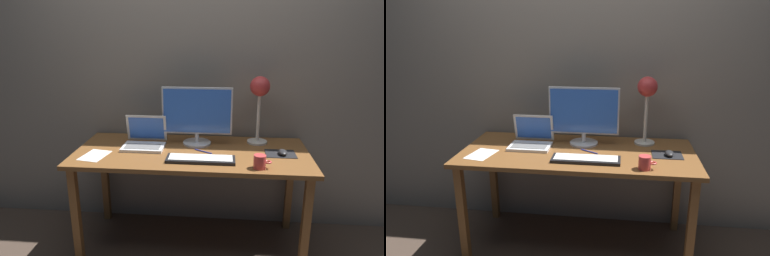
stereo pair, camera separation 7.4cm
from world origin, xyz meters
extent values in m
plane|color=#47382D|center=(0.00, 0.00, 0.00)|extent=(4.80, 4.80, 0.00)
cube|color=gray|center=(0.00, 0.40, 1.30)|extent=(4.80, 0.06, 2.60)
cube|color=brown|center=(0.00, 0.00, 0.72)|extent=(1.60, 0.70, 0.03)
cube|color=brown|center=(-0.74, -0.29, 0.35)|extent=(0.05, 0.05, 0.71)
cube|color=brown|center=(0.74, -0.29, 0.35)|extent=(0.05, 0.05, 0.71)
cube|color=brown|center=(-0.74, 0.29, 0.35)|extent=(0.05, 0.05, 0.71)
cube|color=brown|center=(0.74, 0.29, 0.35)|extent=(0.05, 0.05, 0.71)
cylinder|color=silver|center=(0.02, 0.15, 0.75)|extent=(0.20, 0.20, 0.01)
cylinder|color=silver|center=(0.02, 0.15, 0.79)|extent=(0.03, 0.03, 0.07)
cube|color=silver|center=(0.02, 0.15, 0.99)|extent=(0.50, 0.03, 0.34)
cube|color=blue|center=(0.02, 0.13, 0.99)|extent=(0.48, 0.00, 0.31)
cube|color=black|center=(0.07, -0.18, 0.75)|extent=(0.44, 0.14, 0.02)
cube|color=silver|center=(0.07, -0.18, 0.76)|extent=(0.40, 0.11, 0.01)
cube|color=silver|center=(-0.34, 0.02, 0.75)|extent=(0.29, 0.20, 0.02)
cube|color=slate|center=(-0.34, 0.00, 0.76)|extent=(0.25, 0.11, 0.00)
cube|color=silver|center=(-0.34, 0.14, 0.86)|extent=(0.29, 0.05, 0.19)
cube|color=blue|center=(-0.34, 0.14, 0.86)|extent=(0.26, 0.05, 0.17)
cylinder|color=beige|center=(0.46, 0.22, 0.75)|extent=(0.15, 0.15, 0.01)
cylinder|color=silver|center=(0.46, 0.22, 0.94)|extent=(0.02, 0.02, 0.38)
sphere|color=#BF3333|center=(0.46, 0.22, 1.16)|extent=(0.14, 0.14, 0.14)
sphere|color=#FFEAB2|center=(0.46, 0.21, 1.12)|extent=(0.05, 0.05, 0.05)
cube|color=black|center=(0.60, -0.01, 0.74)|extent=(0.20, 0.16, 0.00)
ellipsoid|color=#28282B|center=(0.61, -0.02, 0.76)|extent=(0.06, 0.10, 0.03)
cylinder|color=#CC3F3F|center=(0.44, -0.26, 0.78)|extent=(0.07, 0.07, 0.08)
torus|color=#CC3F3F|center=(0.49, -0.26, 0.78)|extent=(0.05, 0.05, 0.01)
cube|color=white|center=(-0.63, -0.15, 0.74)|extent=(0.18, 0.23, 0.00)
cylinder|color=#2633A5|center=(0.08, -0.01, 0.74)|extent=(0.12, 0.08, 0.01)
camera|label=1|loc=(0.21, -2.23, 1.58)|focal=32.38mm
camera|label=2|loc=(0.29, -2.22, 1.58)|focal=32.38mm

